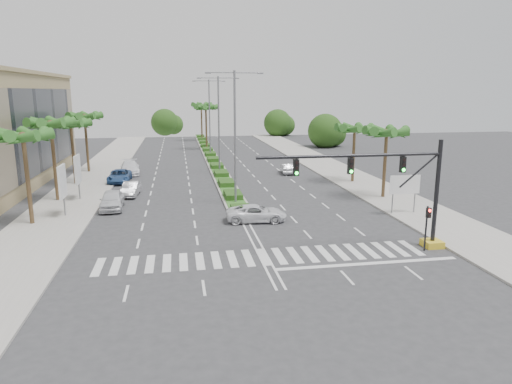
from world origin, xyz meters
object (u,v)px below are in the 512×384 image
(car_parked_a, at_px, (112,200))
(car_parked_b, at_px, (131,189))
(car_crossing, at_px, (257,213))
(car_right, at_px, (287,168))
(car_parked_d, at_px, (130,168))
(car_parked_c, at_px, (120,176))

(car_parked_a, relative_size, car_parked_b, 1.16)
(car_parked_a, xyz_separation_m, car_parked_b, (1.13, 5.19, -0.14))
(car_crossing, relative_size, car_right, 1.22)
(car_parked_b, bearing_deg, car_parked_a, -97.48)
(car_parked_a, relative_size, car_parked_d, 0.87)
(car_crossing, bearing_deg, car_parked_c, 40.06)
(car_parked_a, xyz_separation_m, car_right, (19.50, 14.87, -0.17))
(car_parked_b, relative_size, car_right, 1.05)
(car_parked_a, relative_size, car_right, 1.22)
(car_parked_d, bearing_deg, car_parked_c, -102.93)
(car_parked_c, bearing_deg, car_parked_b, -75.44)
(car_parked_d, bearing_deg, car_right, -14.85)
(car_parked_a, bearing_deg, car_parked_d, 88.15)
(car_crossing, xyz_separation_m, car_right, (7.57, 20.91, -0.02))
(car_parked_c, bearing_deg, car_right, 6.44)
(car_crossing, bearing_deg, car_parked_d, 32.35)
(car_parked_a, bearing_deg, car_right, 34.98)
(car_crossing, distance_m, car_right, 22.24)
(car_parked_b, height_order, car_parked_d, car_parked_d)
(car_parked_d, distance_m, car_crossing, 26.80)
(car_parked_c, distance_m, car_right, 20.44)
(car_parked_a, height_order, car_parked_d, car_parked_a)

